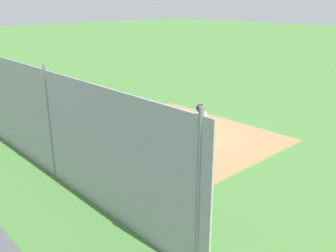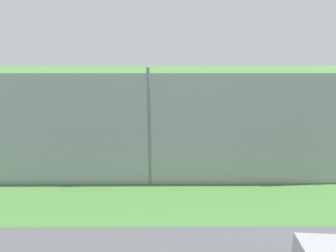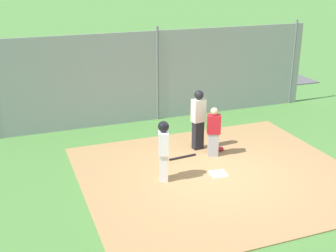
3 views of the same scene
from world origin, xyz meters
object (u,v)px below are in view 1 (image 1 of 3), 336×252
at_px(umpire, 133,121).
at_px(catcher_mask, 133,138).
at_px(runner, 200,124).
at_px(home_plate, 174,136).
at_px(catcher, 143,122).
at_px(baseball_bat, 157,148).

bearing_deg(umpire, catcher_mask, 47.20).
bearing_deg(runner, umpire, 62.71).
bearing_deg(home_plate, catcher, -109.00).
xyz_separation_m(catcher, catcher_mask, (-0.35, -0.23, -0.69)).
bearing_deg(catcher_mask, baseball_bat, 4.46).
relative_size(runner, baseball_bat, 1.90).
xyz_separation_m(catcher, umpire, (0.21, -0.62, 0.23)).
height_order(home_plate, runner, runner).
distance_m(home_plate, umpire, 2.06).
relative_size(umpire, baseball_bat, 2.16).
relative_size(catcher, umpire, 0.80).
height_order(baseball_bat, catcher_mask, catcher_mask).
relative_size(umpire, catcher_mask, 7.67).
distance_m(catcher, runner, 2.13).
xyz_separation_m(umpire, baseball_bat, (0.70, 0.49, -0.95)).
height_order(catcher, catcher_mask, catcher).
bearing_deg(baseball_bat, runner, -137.31).
xyz_separation_m(home_plate, catcher, (-0.41, -1.18, 0.74)).
relative_size(umpire, runner, 1.13).
bearing_deg(runner, baseball_bat, 67.50).
distance_m(umpire, runner, 2.32).
distance_m(home_plate, catcher_mask, 1.60).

